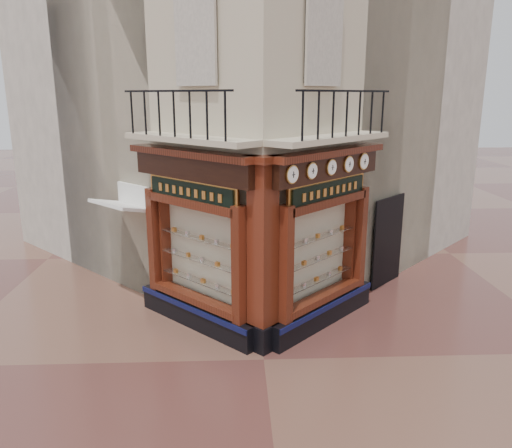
{
  "coord_description": "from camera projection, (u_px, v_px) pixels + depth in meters",
  "views": [
    {
      "loc": [
        -0.54,
        -8.85,
        5.08
      ],
      "look_at": [
        -0.07,
        2.0,
        2.26
      ],
      "focal_mm": 35.0,
      "sensor_mm": 36.0,
      "label": 1
    }
  ],
  "objects": [
    {
      "name": "shopfront_right",
      "position": [
        324.0,
        241.0,
        10.94
      ],
      "size": [
        2.86,
        2.86,
        3.98
      ],
      "rotation": [
        0.0,
        0.0,
        0.79
      ],
      "color": "black",
      "rests_on": "ground"
    },
    {
      "name": "main_building",
      "position": [
        252.0,
        62.0,
        14.3
      ],
      "size": [
        11.31,
        11.31,
        12.0
      ],
      "primitive_type": "cube",
      "rotation": [
        0.0,
        0.0,
        0.79
      ],
      "color": "beige",
      "rests_on": "ground"
    },
    {
      "name": "corner_pilaster",
      "position": [
        263.0,
        258.0,
        9.85
      ],
      "size": [
        0.85,
        0.85,
        3.98
      ],
      "rotation": [
        0.0,
        0.0,
        0.79
      ],
      "color": "black",
      "rests_on": "ground"
    },
    {
      "name": "signboard_right",
      "position": [
        329.0,
        191.0,
        10.6
      ],
      "size": [
        1.99,
        1.99,
        0.53
      ],
      "rotation": [
        0.0,
        0.0,
        0.79
      ],
      "color": "#CE893C",
      "rests_on": "ground"
    },
    {
      "name": "shopfront_left",
      "position": [
        195.0,
        242.0,
        10.82
      ],
      "size": [
        2.86,
        2.86,
        3.98
      ],
      "rotation": [
        0.0,
        0.0,
        2.36
      ],
      "color": "black",
      "rests_on": "ground"
    },
    {
      "name": "clock_b",
      "position": [
        312.0,
        171.0,
        9.84
      ],
      "size": [
        0.28,
        0.28,
        0.34
      ],
      "rotation": [
        0.0,
        0.0,
        0.79
      ],
      "color": "#B5873C",
      "rests_on": "ground"
    },
    {
      "name": "signboard_left",
      "position": [
        191.0,
        192.0,
        10.48
      ],
      "size": [
        2.01,
        2.01,
        0.54
      ],
      "rotation": [
        0.0,
        0.0,
        2.36
      ],
      "color": "#CE893C",
      "rests_on": "ground"
    },
    {
      "name": "clock_e",
      "position": [
        364.0,
        161.0,
        11.25
      ],
      "size": [
        0.31,
        0.31,
        0.38
      ],
      "rotation": [
        0.0,
        0.0,
        0.79
      ],
      "color": "#B5873C",
      "rests_on": "ground"
    },
    {
      "name": "clock_c",
      "position": [
        331.0,
        167.0,
        10.33
      ],
      "size": [
        0.28,
        0.28,
        0.34
      ],
      "rotation": [
        0.0,
        0.0,
        0.79
      ],
      "color": "#B5873C",
      "rests_on": "ground"
    },
    {
      "name": "neighbour_left",
      "position": [
        176.0,
        82.0,
        16.72
      ],
      "size": [
        11.31,
        11.31,
        11.0
      ],
      "primitive_type": "cube",
      "rotation": [
        0.0,
        0.0,
        0.79
      ],
      "color": "beige",
      "rests_on": "ground"
    },
    {
      "name": "clock_d",
      "position": [
        349.0,
        164.0,
        10.8
      ],
      "size": [
        0.29,
        0.29,
        0.36
      ],
      "rotation": [
        0.0,
        0.0,
        0.79
      ],
      "color": "#B5873C",
      "rests_on": "ground"
    },
    {
      "name": "ground",
      "position": [
        264.0,
        360.0,
        9.86
      ],
      "size": [
        80.0,
        80.0,
        0.0
      ],
      "primitive_type": "plane",
      "color": "#542D27",
      "rests_on": "ground"
    },
    {
      "name": "clock_a",
      "position": [
        292.0,
        174.0,
        9.4
      ],
      "size": [
        0.29,
        0.29,
        0.36
      ],
      "rotation": [
        0.0,
        0.0,
        0.79
      ],
      "color": "#B5873C",
      "rests_on": "ground"
    },
    {
      "name": "balcony",
      "position": [
        260.0,
        138.0,
        10.24
      ],
      "size": [
        5.94,
        2.97,
        1.03
      ],
      "color": "beige",
      "rests_on": "ground"
    },
    {
      "name": "neighbour_right",
      "position": [
        322.0,
        82.0,
        16.93
      ],
      "size": [
        11.31,
        11.31,
        11.0
      ],
      "primitive_type": "cube",
      "rotation": [
        0.0,
        0.0,
        0.79
      ],
      "color": "beige",
      "rests_on": "ground"
    },
    {
      "name": "awning",
      "position": [
        128.0,
        300.0,
        12.71
      ],
      "size": [
        1.73,
        1.73,
        0.28
      ],
      "primitive_type": null,
      "rotation": [
        0.22,
        0.0,
        2.36
      ],
      "color": "white",
      "rests_on": "ground"
    }
  ]
}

